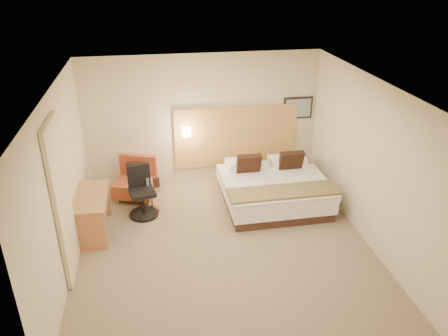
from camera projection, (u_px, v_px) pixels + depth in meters
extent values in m
cube|color=#806E56|center=(223.00, 246.00, 7.30)|extent=(4.80, 5.00, 0.02)
cube|color=white|center=(223.00, 86.00, 6.12)|extent=(4.80, 5.00, 0.02)
cube|color=beige|center=(203.00, 120.00, 8.94)|extent=(4.80, 0.02, 2.70)
cube|color=beige|center=(264.00, 280.00, 4.48)|extent=(4.80, 0.02, 2.70)
cube|color=beige|center=(60.00, 186.00, 6.34)|extent=(0.02, 5.00, 2.70)
cube|color=beige|center=(369.00, 162.00, 7.08)|extent=(0.02, 5.00, 2.70)
cube|color=tan|center=(236.00, 136.00, 9.19)|extent=(2.60, 0.04, 1.30)
cube|color=black|center=(298.00, 108.00, 9.16)|extent=(0.62, 0.03, 0.47)
cube|color=gray|center=(298.00, 108.00, 9.14)|extent=(0.54, 0.01, 0.39)
cylinder|color=white|center=(186.00, 131.00, 8.89)|extent=(0.02, 0.12, 0.02)
cube|color=#FFEDC6|center=(187.00, 132.00, 8.84)|extent=(0.15, 0.15, 0.15)
cube|color=beige|center=(62.00, 202.00, 6.18)|extent=(0.06, 0.90, 2.42)
cylinder|color=#7894BA|center=(148.00, 183.00, 8.08)|extent=(0.06, 0.06, 0.18)
cube|color=#341E15|center=(156.00, 182.00, 8.08)|extent=(0.12, 0.07, 0.19)
cube|color=#38231C|center=(272.00, 198.00, 8.57)|extent=(1.86, 1.86, 0.17)
cube|color=white|center=(273.00, 188.00, 8.47)|extent=(1.92, 1.92, 0.29)
cube|color=silver|center=(277.00, 185.00, 8.15)|extent=(1.97, 1.39, 0.10)
cube|color=white|center=(242.00, 164.00, 8.92)|extent=(0.67, 0.37, 0.17)
cube|color=silver|center=(285.00, 160.00, 9.07)|extent=(0.67, 0.37, 0.17)
cube|color=white|center=(245.00, 165.00, 8.66)|extent=(0.67, 0.37, 0.17)
cube|color=white|center=(289.00, 161.00, 8.81)|extent=(0.67, 0.37, 0.17)
cube|color=black|center=(249.00, 165.00, 8.46)|extent=(0.48, 0.26, 0.49)
cube|color=black|center=(291.00, 162.00, 8.60)|extent=(0.48, 0.26, 0.49)
cube|color=gold|center=(284.00, 192.00, 7.78)|extent=(2.00, 0.54, 0.05)
cube|color=tan|center=(117.00, 201.00, 8.55)|extent=(0.10, 0.10, 0.10)
cube|color=tan|center=(147.00, 203.00, 8.47)|extent=(0.10, 0.10, 0.10)
cube|color=#9C7649|center=(127.00, 188.00, 9.02)|extent=(0.10, 0.10, 0.10)
cube|color=#B16F53|center=(155.00, 190.00, 8.94)|extent=(0.10, 0.10, 0.10)
cube|color=#A84E2D|center=(136.00, 187.00, 8.66)|extent=(0.93, 0.87, 0.29)
cube|color=#983F28|center=(139.00, 165.00, 8.76)|extent=(0.76, 0.35, 0.43)
cube|color=black|center=(137.00, 170.00, 8.69)|extent=(0.40, 0.29, 0.37)
cylinder|color=silver|center=(153.00, 209.00, 8.33)|extent=(0.36, 0.36, 0.02)
cylinder|color=silver|center=(152.00, 198.00, 8.23)|extent=(0.04, 0.04, 0.46)
cylinder|color=silver|center=(151.00, 187.00, 8.13)|extent=(0.53, 0.53, 0.01)
cube|color=#A1733F|center=(91.00, 197.00, 7.35)|extent=(0.54, 1.17, 0.04)
cube|color=#BA7149|center=(90.00, 233.00, 7.02)|extent=(0.49, 0.04, 0.69)
cube|color=#A47240|center=(96.00, 200.00, 7.99)|extent=(0.49, 0.04, 0.69)
cube|color=#C5784D|center=(94.00, 200.00, 7.39)|extent=(0.44, 1.09, 0.10)
cylinder|color=black|center=(144.00, 214.00, 8.14)|extent=(0.64, 0.64, 0.04)
cylinder|color=black|center=(143.00, 203.00, 8.04)|extent=(0.07, 0.07, 0.41)
cube|color=black|center=(142.00, 193.00, 7.94)|extent=(0.52, 0.52, 0.07)
cube|color=black|center=(139.00, 175.00, 7.99)|extent=(0.41, 0.14, 0.43)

